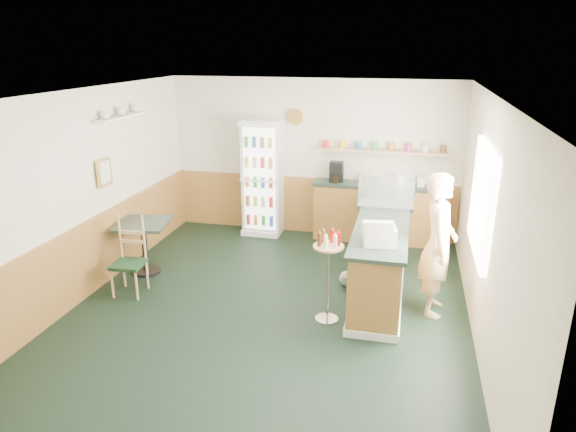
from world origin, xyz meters
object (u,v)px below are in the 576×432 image
(display_case, at_px, (386,192))
(cash_register, at_px, (379,234))
(cafe_table, at_px, (144,237))
(cafe_chair, at_px, (131,253))
(drinks_fridge, at_px, (263,178))
(condiment_stand, at_px, (328,265))
(shopkeeper, at_px, (438,245))

(display_case, relative_size, cash_register, 2.01)
(cafe_table, xyz_separation_m, cafe_chair, (0.12, -0.58, 0.00))
(drinks_fridge, relative_size, cash_register, 5.20)
(condiment_stand, distance_m, cafe_chair, 2.72)
(display_case, relative_size, shopkeeper, 0.43)
(drinks_fridge, xyz_separation_m, display_case, (2.18, -1.21, 0.22))
(shopkeeper, bearing_deg, cash_register, 118.40)
(cash_register, bearing_deg, display_case, 80.61)
(shopkeeper, distance_m, cafe_table, 4.12)
(cafe_table, bearing_deg, cafe_chair, -78.28)
(drinks_fridge, distance_m, cafe_chair, 2.89)
(cafe_table, bearing_deg, condiment_stand, -14.75)
(condiment_stand, bearing_deg, cafe_chair, 176.44)
(shopkeeper, xyz_separation_m, cafe_table, (-4.10, 0.22, -0.35))
(drinks_fridge, bearing_deg, display_case, -29.07)
(display_case, xyz_separation_m, cash_register, (0.00, -1.42, -0.11))
(drinks_fridge, xyz_separation_m, cash_register, (2.18, -2.63, 0.11))
(display_case, distance_m, shopkeeper, 1.31)
(condiment_stand, height_order, cafe_chair, condiment_stand)
(display_case, relative_size, condiment_stand, 0.68)
(display_case, height_order, shopkeeper, shopkeeper)
(drinks_fridge, distance_m, display_case, 2.51)
(condiment_stand, bearing_deg, display_case, 70.32)
(cash_register, bearing_deg, shopkeeper, 18.17)
(condiment_stand, bearing_deg, cafe_table, 165.25)
(shopkeeper, bearing_deg, cafe_chair, 96.02)
(shopkeeper, distance_m, cafe_chair, 4.01)
(drinks_fridge, distance_m, shopkeeper, 3.67)
(cash_register, distance_m, cafe_chair, 3.33)
(cash_register, distance_m, shopkeeper, 0.82)
(cafe_table, distance_m, cafe_chair, 0.59)
(display_case, xyz_separation_m, cafe_table, (-3.40, -0.84, -0.68))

